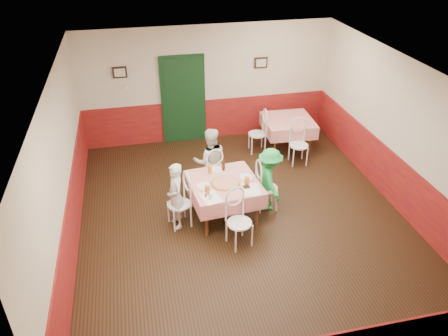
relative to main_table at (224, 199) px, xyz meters
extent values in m
plane|color=black|center=(0.33, -0.16, -0.38)|extent=(7.00, 7.00, 0.00)
plane|color=white|center=(0.33, -0.16, 2.42)|extent=(7.00, 7.00, 0.00)
cube|color=beige|center=(0.33, 3.34, 1.02)|extent=(6.00, 0.10, 2.80)
cube|color=beige|center=(0.33, -3.66, 1.02)|extent=(6.00, 0.10, 2.80)
cube|color=beige|center=(-2.67, -0.16, 1.02)|extent=(0.10, 7.00, 2.80)
cube|color=beige|center=(3.33, -0.16, 1.02)|extent=(0.10, 7.00, 2.80)
cube|color=maroon|center=(0.33, 3.32, 0.12)|extent=(6.00, 0.03, 1.00)
cube|color=maroon|center=(-2.66, -0.16, 0.12)|extent=(0.03, 7.00, 1.00)
cube|color=maroon|center=(3.31, -0.16, 0.12)|extent=(0.03, 7.00, 1.00)
cube|color=black|center=(-0.27, 3.29, 0.68)|extent=(0.96, 0.06, 2.10)
cube|color=black|center=(-1.67, 3.29, 1.48)|extent=(0.32, 0.03, 0.26)
cube|color=black|center=(1.63, 3.29, 1.48)|extent=(0.32, 0.03, 0.26)
cube|color=white|center=(-1.57, 3.29, 1.12)|extent=(0.10, 0.03, 0.10)
cube|color=red|center=(0.00, 0.00, 0.00)|extent=(1.33, 1.33, 0.77)
cube|color=red|center=(2.07, 2.34, 0.00)|extent=(1.18, 1.18, 0.77)
cylinder|color=#B74723|center=(0.01, -0.06, 0.40)|extent=(0.55, 0.55, 0.03)
cylinder|color=white|center=(-0.39, -0.07, 0.39)|extent=(0.27, 0.27, 0.01)
cylinder|color=white|center=(0.43, 0.06, 0.39)|extent=(0.27, 0.27, 0.01)
cylinder|color=white|center=(-0.05, 0.43, 0.39)|extent=(0.27, 0.27, 0.01)
cylinder|color=#BF7219|center=(-0.37, -0.31, 0.46)|extent=(0.09, 0.09, 0.15)
cylinder|color=#BF7219|center=(0.38, -0.18, 0.46)|extent=(0.09, 0.09, 0.15)
cylinder|color=#BF7219|center=(-0.19, 0.36, 0.45)|extent=(0.08, 0.08, 0.14)
cylinder|color=#381C0A|center=(0.07, 0.39, 0.50)|extent=(0.07, 0.07, 0.24)
cylinder|color=silver|center=(-0.36, -0.48, 0.43)|extent=(0.04, 0.04, 0.09)
cylinder|color=silver|center=(-0.33, -0.48, 0.43)|extent=(0.04, 0.04, 0.09)
cylinder|color=#B23319|center=(-0.41, -0.40, 0.43)|extent=(0.04, 0.04, 0.09)
cube|color=white|center=(-0.33, -0.44, 0.39)|extent=(0.38, 0.46, 0.00)
cube|color=white|center=(0.42, -0.35, 0.39)|extent=(0.34, 0.43, 0.00)
cube|color=black|center=(0.35, -0.26, 0.40)|extent=(0.12, 0.10, 0.02)
imported|color=gray|center=(-0.90, -0.09, 0.26)|extent=(0.37, 0.50, 1.27)
imported|color=gray|center=(-0.09, 0.90, 0.32)|extent=(0.70, 0.55, 1.40)
imported|color=gray|center=(0.90, 0.09, 0.26)|extent=(0.50, 0.83, 1.27)
camera|label=1|loc=(-1.43, -6.49, 4.64)|focal=35.00mm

